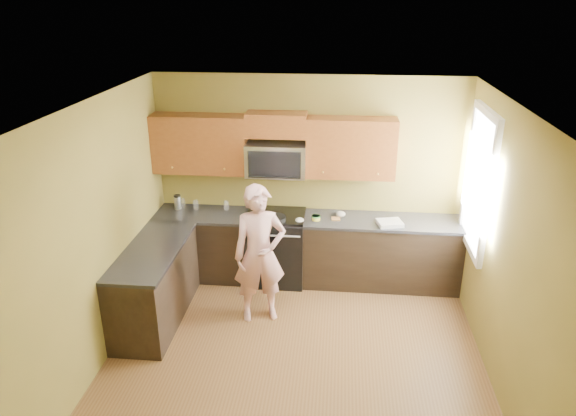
# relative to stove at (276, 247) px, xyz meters

# --- Properties ---
(floor) EXTENTS (4.00, 4.00, 0.00)m
(floor) POSITION_rel_stove_xyz_m (0.40, -1.68, -0.47)
(floor) COLOR brown
(floor) RESTS_ON ground
(ceiling) EXTENTS (4.00, 4.00, 0.00)m
(ceiling) POSITION_rel_stove_xyz_m (0.40, -1.68, 2.23)
(ceiling) COLOR white
(ceiling) RESTS_ON ground
(wall_back) EXTENTS (4.00, 0.00, 4.00)m
(wall_back) POSITION_rel_stove_xyz_m (0.40, 0.32, 0.88)
(wall_back) COLOR brown
(wall_back) RESTS_ON ground
(wall_front) EXTENTS (4.00, 0.00, 4.00)m
(wall_front) POSITION_rel_stove_xyz_m (0.40, -3.67, 0.88)
(wall_front) COLOR brown
(wall_front) RESTS_ON ground
(wall_left) EXTENTS (0.00, 4.00, 4.00)m
(wall_left) POSITION_rel_stove_xyz_m (-1.60, -1.68, 0.88)
(wall_left) COLOR brown
(wall_left) RESTS_ON ground
(wall_right) EXTENTS (0.00, 4.00, 4.00)m
(wall_right) POSITION_rel_stove_xyz_m (2.40, -1.68, 0.88)
(wall_right) COLOR brown
(wall_right) RESTS_ON ground
(cabinet_back_run) EXTENTS (4.00, 0.60, 0.88)m
(cabinet_back_run) POSITION_rel_stove_xyz_m (0.40, 0.02, -0.03)
(cabinet_back_run) COLOR black
(cabinet_back_run) RESTS_ON floor
(cabinet_left_run) EXTENTS (0.60, 1.60, 0.88)m
(cabinet_left_run) POSITION_rel_stove_xyz_m (-1.30, -1.08, -0.03)
(cabinet_left_run) COLOR black
(cabinet_left_run) RESTS_ON floor
(countertop_back) EXTENTS (4.00, 0.62, 0.04)m
(countertop_back) POSITION_rel_stove_xyz_m (0.40, 0.01, 0.43)
(countertop_back) COLOR black
(countertop_back) RESTS_ON cabinet_back_run
(countertop_left) EXTENTS (0.62, 1.60, 0.04)m
(countertop_left) POSITION_rel_stove_xyz_m (-1.29, -1.08, 0.43)
(countertop_left) COLOR black
(countertop_left) RESTS_ON cabinet_left_run
(stove) EXTENTS (0.76, 0.65, 0.95)m
(stove) POSITION_rel_stove_xyz_m (0.00, 0.00, 0.00)
(stove) COLOR black
(stove) RESTS_ON floor
(microwave) EXTENTS (0.76, 0.40, 0.42)m
(microwave) POSITION_rel_stove_xyz_m (0.00, 0.12, 0.97)
(microwave) COLOR silver
(microwave) RESTS_ON wall_back
(upper_cab_left) EXTENTS (1.22, 0.33, 0.75)m
(upper_cab_left) POSITION_rel_stove_xyz_m (-0.99, 0.16, 0.97)
(upper_cab_left) COLOR brown
(upper_cab_left) RESTS_ON wall_back
(upper_cab_right) EXTENTS (1.12, 0.33, 0.75)m
(upper_cab_right) POSITION_rel_stove_xyz_m (0.94, 0.16, 0.97)
(upper_cab_right) COLOR brown
(upper_cab_right) RESTS_ON wall_back
(upper_cab_over_mw) EXTENTS (0.76, 0.33, 0.30)m
(upper_cab_over_mw) POSITION_rel_stove_xyz_m (0.00, 0.16, 1.62)
(upper_cab_over_mw) COLOR brown
(upper_cab_over_mw) RESTS_ON wall_back
(window) EXTENTS (0.06, 1.06, 1.66)m
(window) POSITION_rel_stove_xyz_m (2.38, -0.48, 1.17)
(window) COLOR white
(window) RESTS_ON wall_right
(woman) EXTENTS (0.70, 0.56, 1.67)m
(woman) POSITION_rel_stove_xyz_m (-0.07, -0.92, 0.36)
(woman) COLOR #CE676C
(woman) RESTS_ON floor
(frying_pan) EXTENTS (0.36, 0.53, 0.06)m
(frying_pan) POSITION_rel_stove_xyz_m (0.01, -0.21, 0.47)
(frying_pan) COLOR black
(frying_pan) RESTS_ON stove
(butter_tub) EXTENTS (0.14, 0.14, 0.08)m
(butter_tub) POSITION_rel_stove_xyz_m (0.53, -0.07, 0.45)
(butter_tub) COLOR yellow
(butter_tub) RESTS_ON countertop_back
(toast_slice) EXTENTS (0.12, 0.12, 0.01)m
(toast_slice) POSITION_rel_stove_xyz_m (0.78, -0.02, 0.45)
(toast_slice) COLOR #B27F47
(toast_slice) RESTS_ON countertop_back
(napkin_a) EXTENTS (0.11, 0.12, 0.06)m
(napkin_a) POSITION_rel_stove_xyz_m (0.33, -0.16, 0.48)
(napkin_a) COLOR silver
(napkin_a) RESTS_ON countertop_back
(napkin_b) EXTENTS (0.13, 0.14, 0.07)m
(napkin_b) POSITION_rel_stove_xyz_m (0.85, 0.08, 0.48)
(napkin_b) COLOR silver
(napkin_b) RESTS_ON countertop_back
(dish_towel) EXTENTS (0.35, 0.30, 0.05)m
(dish_towel) POSITION_rel_stove_xyz_m (1.46, -0.12, 0.47)
(dish_towel) COLOR silver
(dish_towel) RESTS_ON countertop_back
(travel_mug) EXTENTS (0.12, 0.12, 0.20)m
(travel_mug) POSITION_rel_stove_xyz_m (-1.34, 0.13, 0.44)
(travel_mug) COLOR silver
(travel_mug) RESTS_ON countertop_back
(glass_a) EXTENTS (0.07, 0.07, 0.12)m
(glass_a) POSITION_rel_stove_xyz_m (-1.29, 0.19, 0.51)
(glass_a) COLOR silver
(glass_a) RESTS_ON countertop_back
(glass_b) EXTENTS (0.08, 0.08, 0.12)m
(glass_b) POSITION_rel_stove_xyz_m (-1.10, 0.15, 0.51)
(glass_b) COLOR silver
(glass_b) RESTS_ON countertop_back
(glass_c) EXTENTS (0.08, 0.08, 0.12)m
(glass_c) POSITION_rel_stove_xyz_m (-0.69, 0.17, 0.51)
(glass_c) COLOR silver
(glass_c) RESTS_ON countertop_back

